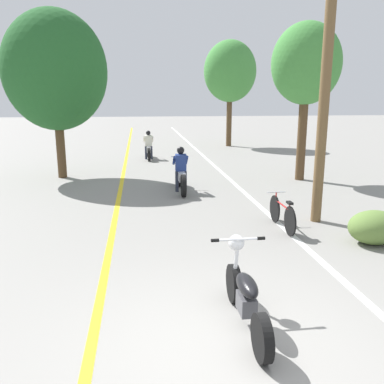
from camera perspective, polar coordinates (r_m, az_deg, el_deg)
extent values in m
plane|color=gray|center=(5.26, 5.79, -21.01)|extent=(120.00, 120.00, 0.00)
cube|color=yellow|center=(16.94, -9.54, 2.99)|extent=(0.14, 48.00, 0.01)
cube|color=white|center=(17.24, 3.60, 3.33)|extent=(0.14, 48.00, 0.01)
cylinder|color=brown|center=(9.97, 18.23, 14.47)|extent=(0.24, 0.24, 6.57)
cylinder|color=#513A23|center=(15.18, 15.18, 7.84)|extent=(0.32, 0.32, 3.31)
ellipsoid|color=#42893D|center=(15.16, 15.75, 16.97)|extent=(2.42, 2.18, 2.79)
cylinder|color=#513A23|center=(25.18, 5.23, 10.35)|extent=(0.32, 0.32, 3.45)
ellipsoid|color=#42893D|center=(25.19, 5.36, 16.53)|extent=(3.12, 2.81, 3.59)
cylinder|color=#513A23|center=(15.88, -18.00, 6.78)|extent=(0.32, 0.32, 2.71)
ellipsoid|color=#235B28|center=(15.83, -18.67, 15.85)|extent=(3.67, 3.30, 4.22)
ellipsoid|color=#5B7A38|center=(9.14, 24.29, -4.54)|extent=(1.10, 0.88, 0.70)
cylinder|color=black|center=(6.14, 5.90, -12.62)|extent=(0.12, 0.56, 0.56)
cylinder|color=black|center=(4.96, 9.82, -19.53)|extent=(0.12, 0.56, 0.56)
ellipsoid|color=black|center=(5.40, 7.72, -12.84)|extent=(0.24, 0.65, 0.21)
cube|color=#4C4C51|center=(5.52, 7.63, -15.26)|extent=(0.20, 0.36, 0.24)
cylinder|color=silver|center=(5.91, 6.19, -9.74)|extent=(0.06, 0.23, 0.76)
cylinder|color=silver|center=(5.69, 6.49, -6.62)|extent=(0.65, 0.04, 0.04)
cylinder|color=black|center=(5.63, 3.24, -6.80)|extent=(0.11, 0.05, 0.05)
cylinder|color=black|center=(5.78, 9.66, -6.43)|extent=(0.11, 0.05, 0.05)
sphere|color=silver|center=(5.80, 6.26, -7.07)|extent=(0.23, 0.23, 0.23)
cylinder|color=black|center=(13.72, -1.89, 2.20)|extent=(0.12, 0.68, 0.68)
cylinder|color=black|center=(12.25, -1.21, 0.87)|extent=(0.12, 0.68, 0.68)
cube|color=silver|center=(12.95, -1.57, 2.36)|extent=(0.20, 0.96, 0.28)
cylinder|color=silver|center=(13.50, -1.87, 4.99)|extent=(0.50, 0.03, 0.03)
cylinder|color=#282D3D|center=(12.92, -2.12, 1.48)|extent=(0.11, 0.11, 0.66)
cylinder|color=#282D3D|center=(12.95, -0.97, 1.51)|extent=(0.11, 0.11, 0.66)
cube|color=navy|center=(12.85, -1.58, 4.13)|extent=(0.34, 0.27, 0.56)
cylinder|color=navy|center=(12.99, -2.53, 4.46)|extent=(0.08, 0.44, 0.34)
cylinder|color=navy|center=(13.03, -0.77, 4.50)|extent=(0.08, 0.44, 0.34)
sphere|color=black|center=(12.84, -1.61, 5.87)|extent=(0.24, 0.24, 0.24)
cylinder|color=black|center=(20.64, -6.15, 5.75)|extent=(0.12, 0.61, 0.61)
cylinder|color=black|center=(19.27, -6.04, 5.23)|extent=(0.12, 0.61, 0.61)
cube|color=silver|center=(19.93, -6.11, 6.01)|extent=(0.20, 0.88, 0.28)
cylinder|color=silver|center=(20.46, -6.18, 7.54)|extent=(0.50, 0.03, 0.03)
cylinder|color=#282D3D|center=(19.90, -6.47, 5.49)|extent=(0.11, 0.11, 0.63)
cylinder|color=#282D3D|center=(19.91, -5.72, 5.51)|extent=(0.11, 0.11, 0.63)
cube|color=silver|center=(19.86, -6.13, 7.17)|extent=(0.34, 0.27, 0.55)
cylinder|color=silver|center=(20.01, -6.73, 7.35)|extent=(0.08, 0.44, 0.34)
cylinder|color=silver|center=(20.02, -5.57, 7.38)|extent=(0.08, 0.44, 0.34)
sphere|color=black|center=(19.87, -6.16, 8.26)|extent=(0.22, 0.22, 0.22)
cylinder|color=black|center=(9.98, 11.54, -2.32)|extent=(0.04, 0.65, 0.65)
cylinder|color=black|center=(9.07, 13.60, -4.01)|extent=(0.04, 0.65, 0.65)
cylinder|color=#B21E1E|center=(9.46, 12.59, -1.80)|extent=(0.04, 0.81, 0.04)
cylinder|color=#B21E1E|center=(9.08, 13.49, -2.68)|extent=(0.03, 0.03, 0.39)
cube|color=black|center=(9.03, 13.55, -1.49)|extent=(0.10, 0.20, 0.05)
cylinder|color=#B21E1E|center=(9.88, 11.69, -1.21)|extent=(0.03, 0.03, 0.42)
cylinder|color=silver|center=(9.83, 11.75, -0.02)|extent=(0.44, 0.03, 0.03)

